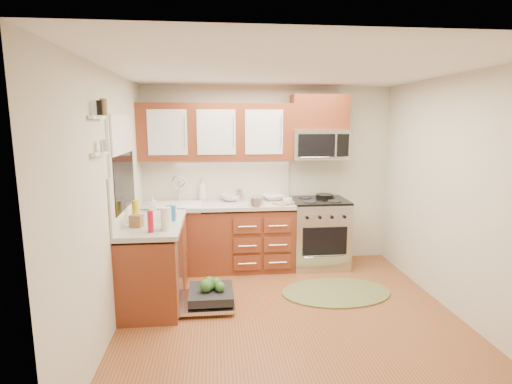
{
  "coord_description": "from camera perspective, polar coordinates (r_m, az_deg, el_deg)",
  "views": [
    {
      "loc": [
        -0.75,
        -3.86,
        2.02
      ],
      "look_at": [
        -0.26,
        0.85,
        1.18
      ],
      "focal_mm": 28.0,
      "sensor_mm": 36.0,
      "label": 1
    }
  ],
  "objects": [
    {
      "name": "bowl_a",
      "position": [
        5.62,
        2.45,
        -0.77
      ],
      "size": [
        0.34,
        0.34,
        0.07
      ],
      "primitive_type": "imported",
      "rotation": [
        0.0,
        0.0,
        0.21
      ],
      "color": "#999999",
      "rests_on": "countertop_back"
    },
    {
      "name": "ceiling",
      "position": [
        3.96,
        5.31,
        17.05
      ],
      "size": [
        3.5,
        3.5,
        0.0
      ],
      "primitive_type": "plane",
      "rotation": [
        3.14,
        0.0,
        0.0
      ],
      "color": "white",
      "rests_on": "ground"
    },
    {
      "name": "sink",
      "position": [
        5.44,
        -11.04,
        -3.04
      ],
      "size": [
        0.62,
        0.5,
        0.26
      ],
      "primitive_type": null,
      "color": "white",
      "rests_on": "ground"
    },
    {
      "name": "bowl_b",
      "position": [
        5.56,
        -3.42,
        -0.75
      ],
      "size": [
        0.37,
        0.37,
        0.1
      ],
      "primitive_type": "imported",
      "rotation": [
        0.0,
        0.0,
        0.25
      ],
      "color": "#999999",
      "rests_on": "countertop_back"
    },
    {
      "name": "canister",
      "position": [
        5.48,
        -2.47,
        -0.47
      ],
      "size": [
        0.14,
        0.14,
        0.18
      ],
      "primitive_type": "cylinder",
      "rotation": [
        0.0,
        0.0,
        -0.3
      ],
      "color": "silver",
      "rests_on": "countertop_back"
    },
    {
      "name": "window_blind",
      "position": [
        4.46,
        -18.49,
        7.81
      ],
      "size": [
        0.02,
        0.96,
        0.4
      ],
      "primitive_type": "cube",
      "color": "white",
      "rests_on": "ground"
    },
    {
      "name": "soap_bottle_a",
      "position": [
        5.62,
        -7.64,
        0.42
      ],
      "size": [
        0.15,
        0.15,
        0.32
      ],
      "primitive_type": "imported",
      "rotation": [
        0.0,
        0.0,
        0.29
      ],
      "color": "#999999",
      "rests_on": "countertop_back"
    },
    {
      "name": "backsplash_left",
      "position": [
        4.56,
        -18.27,
        -0.62
      ],
      "size": [
        0.02,
        1.25,
        0.57
      ],
      "primitive_type": "cube",
      "color": "beige",
      "rests_on": "ground"
    },
    {
      "name": "upper_cabinets",
      "position": [
        5.43,
        -5.7,
        8.54
      ],
      "size": [
        2.05,
        0.35,
        0.75
      ],
      "primitive_type": null,
      "color": "#5E2E15",
      "rests_on": "ground"
    },
    {
      "name": "rug",
      "position": [
        4.99,
        11.36,
        -13.86
      ],
      "size": [
        1.36,
        0.95,
        0.02
      ],
      "primitive_type": null,
      "rotation": [
        0.0,
        0.0,
        -0.08
      ],
      "color": "olive",
      "rests_on": "ground"
    },
    {
      "name": "skillet",
      "position": [
        5.74,
        9.78,
        -0.54
      ],
      "size": [
        0.3,
        0.3,
        0.05
      ],
      "primitive_type": "cylinder",
      "rotation": [
        0.0,
        0.0,
        -0.23
      ],
      "color": "black",
      "rests_on": "range"
    },
    {
      "name": "shelf_upper",
      "position": [
        3.64,
        -21.69,
        9.9
      ],
      "size": [
        0.04,
        0.4,
        0.03
      ],
      "primitive_type": "cube",
      "color": "white",
      "rests_on": "ground"
    },
    {
      "name": "base_cabinet_left",
      "position": [
        4.71,
        -14.3,
        -9.98
      ],
      "size": [
        0.6,
        1.25,
        0.85
      ],
      "primitive_type": "cube",
      "color": "#5E2E15",
      "rests_on": "ground"
    },
    {
      "name": "wall_back",
      "position": [
        5.71,
        1.7,
        2.36
      ],
      "size": [
        3.5,
        0.04,
        2.5
      ],
      "primitive_type": "cube",
      "color": "beige",
      "rests_on": "ground"
    },
    {
      "name": "microwave",
      "position": [
        5.6,
        8.96,
        6.72
      ],
      "size": [
        0.76,
        0.38,
        0.4
      ],
      "primitive_type": null,
      "color": "silver",
      "rests_on": "ground"
    },
    {
      "name": "countertop_left",
      "position": [
        4.57,
        -14.43,
        -4.38
      ],
      "size": [
        0.64,
        1.27,
        0.05
      ],
      "primitive_type": "cube",
      "color": "beige",
      "rests_on": "base_cabinet_left"
    },
    {
      "name": "blue_carton",
      "position": [
        4.53,
        -12.09,
        -2.94
      ],
      "size": [
        0.12,
        0.08,
        0.17
      ],
      "primitive_type": "cube",
      "rotation": [
        0.0,
        0.0,
        -0.11
      ],
      "color": "#297AC2",
      "rests_on": "countertop_left"
    },
    {
      "name": "soap_bottle_c",
      "position": [
        4.68,
        -11.9,
        -2.57
      ],
      "size": [
        0.13,
        0.13,
        0.17
      ],
      "primitive_type": "imported",
      "rotation": [
        0.0,
        0.0,
        0.01
      ],
      "color": "#999999",
      "rests_on": "countertop_left"
    },
    {
      "name": "floor",
      "position": [
        4.42,
        4.76,
        -17.13
      ],
      "size": [
        3.5,
        3.5,
        0.0
      ],
      "primitive_type": "plane",
      "color": "brown",
      "rests_on": "ground"
    },
    {
      "name": "backsplash_back",
      "position": [
        5.65,
        -5.59,
        1.82
      ],
      "size": [
        2.05,
        0.02,
        0.57
      ],
      "primitive_type": "cube",
      "color": "beige",
      "rests_on": "ground"
    },
    {
      "name": "countertop_back",
      "position": [
        5.41,
        -5.51,
        -1.87
      ],
      "size": [
        2.07,
        0.64,
        0.05
      ],
      "primitive_type": "cube",
      "color": "beige",
      "rests_on": "base_cabinet_back"
    },
    {
      "name": "wooden_box",
      "position": [
        4.36,
        -16.73,
        -4.0
      ],
      "size": [
        0.15,
        0.12,
        0.13
      ],
      "primitive_type": "cube",
      "rotation": [
        0.0,
        0.0,
        -0.25
      ],
      "color": "brown",
      "rests_on": "countertop_left"
    },
    {
      "name": "base_cabinet_back",
      "position": [
        5.54,
        -5.43,
        -6.66
      ],
      "size": [
        2.05,
        0.6,
        0.85
      ],
      "primitive_type": "cube",
      "color": "#5E2E15",
      "rests_on": "ground"
    },
    {
      "name": "cup",
      "position": [
        5.3,
        4.55,
        -1.29
      ],
      "size": [
        0.14,
        0.14,
        0.1
      ],
      "primitive_type": "imported",
      "rotation": [
        0.0,
        0.0,
        -0.14
      ],
      "color": "#999999",
      "rests_on": "countertop_back"
    },
    {
      "name": "wall_front",
      "position": [
        2.36,
        13.16,
        -9.13
      ],
      "size": [
        3.5,
        0.04,
        2.5
      ],
      "primitive_type": "cube",
      "color": "beige",
      "rests_on": "ground"
    },
    {
      "name": "wall_right",
      "position": [
        4.66,
        26.66,
        -0.47
      ],
      "size": [
        0.04,
        3.5,
        2.5
      ],
      "primitive_type": "cube",
      "color": "beige",
      "rests_on": "ground"
    },
    {
      "name": "soap_bottle_b",
      "position": [
        5.07,
        -14.6,
        -1.59
      ],
      "size": [
        0.09,
        0.1,
        0.19
      ],
      "primitive_type": "imported",
      "rotation": [
        0.0,
        0.0,
        0.09
      ],
      "color": "#999999",
      "rests_on": "countertop_left"
    },
    {
      "name": "mustard_bottle",
      "position": [
        4.55,
        -16.8,
        -2.7
      ],
      "size": [
        0.1,
        0.1,
        0.24
      ],
      "primitive_type": "cylinder",
      "rotation": [
        0.0,
        0.0,
        0.31
      ],
      "color": "gold",
      "rests_on": "countertop_left"
    },
    {
      "name": "dishwasher",
      "position": [
        4.58,
        -6.95,
        -14.75
      ],
      "size": [
        0.7,
        0.6,
        0.2
      ],
      "primitive_type": null,
      "color": "silver",
      "rests_on": "ground"
    },
    {
      "name": "window",
      "position": [
        4.49,
        -18.57,
        3.59
      ],
      "size": [
        0.03,
        1.05,
        1.05
      ],
      "primitive_type": null,
      "color": "white",
      "rests_on": "ground"
    },
    {
      "name": "shelf_lower",
      "position": [
        3.65,
        -21.38,
        5.19
      ],
      "size": [
        0.04,
        0.4,
        0.03
      ],
      "primitive_type": "cube",
      "color": "white",
      "rests_on": "ground"
    },
    {
      "name": "red_bottle",
      "position": [
        4.11,
        -14.83,
        -4.11
      ],
      "size": [
        0.06,
        0.06,
        0.22
      ],
      "primitive_type": "cylinder",
      "rotation": [
        0.0,
        0.0,
        -0.0
      ],
      "color": "#AA0E24",
      "rests_on": "countertop_left"
    },
    {
      "name": "cutting_board",
      "position": [
        5.35,
        4.23,
        -1.6
      ],
      "size": [
        0.35,
        0.29,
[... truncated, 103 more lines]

